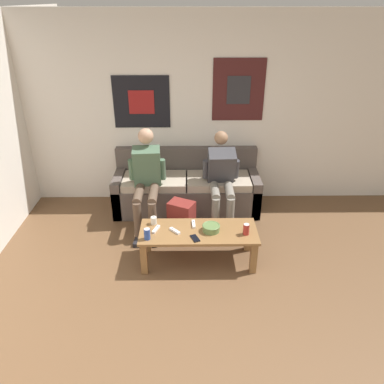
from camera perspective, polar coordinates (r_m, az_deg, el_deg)
The scene contains 15 objects.
ground_plane at distance 3.36m, azimuth -0.82°, elevation -24.35°, with size 18.00×18.00×0.00m, color brown.
wall_back at distance 5.14m, azimuth -0.89°, elevation 12.10°, with size 10.00×0.07×2.55m.
couch at distance 5.18m, azimuth -0.82°, elevation 0.41°, with size 1.96×0.69×0.80m.
coffee_table at distance 4.11m, azimuth 0.98°, elevation -6.71°, with size 1.27×0.51×0.40m.
person_seated_adult at distance 4.69m, azimuth -6.95°, elevation 2.28°, with size 0.47×0.86×1.23m.
person_seated_teen at distance 4.75m, azimuth 4.51°, elevation 2.31°, with size 0.47×0.88×1.15m.
backpack at distance 4.63m, azimuth -1.65°, elevation -4.18°, with size 0.36×0.33×0.45m.
ceramic_bowl at distance 4.05m, azimuth 2.93°, elevation -5.44°, with size 0.19×0.19×0.07m.
pillar_candle at distance 4.19m, azimuth -5.85°, elevation -4.34°, with size 0.07×0.07×0.10m.
drink_can_blue at distance 3.93m, azimuth -6.86°, elevation -6.36°, with size 0.07×0.07×0.12m.
drink_can_red at distance 4.02m, azimuth 8.26°, elevation -5.64°, with size 0.07×0.07×0.12m.
game_controller_near_left at distance 4.05m, azimuth -2.63°, elevation -5.93°, with size 0.12×0.13×0.03m.
game_controller_near_right at distance 4.09m, azimuth -5.50°, elevation -5.66°, with size 0.08×0.15×0.03m.
game_controller_far_center at distance 4.16m, azimuth 0.25°, elevation -4.89°, with size 0.04×0.15×0.03m.
cell_phone at distance 3.94m, azimuth 0.46°, elevation -7.06°, with size 0.11×0.15×0.01m.
Camera 1 is at (0.02, -2.08, 2.64)m, focal length 35.00 mm.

